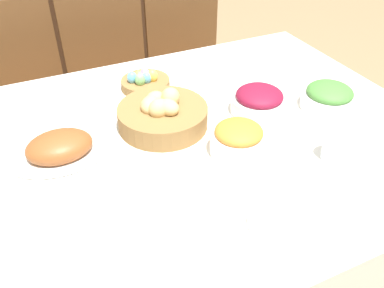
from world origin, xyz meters
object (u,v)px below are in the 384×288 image
ham_platter (60,148)px  carrot_bowl (238,139)px  chair_far_left (26,96)px  chair_far_right (192,62)px  egg_basket (145,82)px  knife (345,204)px  beet_salad_bowl (259,101)px  drinking_cup (336,146)px  sideboard (46,29)px  dinner_plate (298,222)px  green_salad_bowl (329,97)px  bread_basket (162,115)px  spoon (354,201)px  fork (245,243)px  butter_dish (162,216)px  chair_far_center (114,78)px

ham_platter → carrot_bowl: bearing=-23.2°
chair_far_left → ham_platter: size_ratio=3.14×
chair_far_right → egg_basket: (-0.46, -0.59, 0.27)m
chair_far_left → ham_platter: chair_far_left is taller
egg_basket → knife: (0.25, -0.78, -0.02)m
chair_far_left → beet_salad_bowl: (0.70, -0.90, 0.28)m
ham_platter → drinking_cup: (0.71, -0.35, 0.02)m
chair_far_left → knife: size_ratio=5.32×
sideboard → knife: size_ratio=7.65×
ham_platter → carrot_bowl: size_ratio=1.79×
beet_salad_bowl → drinking_cup: size_ratio=2.09×
dinner_plate → carrot_bowl: bearing=88.2°
sideboard → egg_basket: sideboard is taller
green_salad_bowl → sideboard: bearing=110.4°
egg_basket → carrot_bowl: carrot_bowl is taller
ham_platter → bread_basket: bearing=3.1°
chair_far_left → knife: 1.54m
ham_platter → spoon: 0.82m
bread_basket → knife: 0.60m
fork → beet_salad_bowl: bearing=55.4°
chair_far_left → butter_dish: bearing=-83.4°
egg_basket → carrot_bowl: 0.49m
egg_basket → chair_far_right: bearing=51.7°
green_salad_bowl → beet_salad_bowl: 0.24m
egg_basket → knife: bearing=-72.0°
green_salad_bowl → carrot_bowl: bearing=-167.8°
knife → butter_dish: (-0.44, 0.15, 0.01)m
bread_basket → carrot_bowl: 0.27m
egg_basket → ham_platter: (-0.36, -0.27, -0.00)m
bread_basket → green_salad_bowl: size_ratio=1.57×
sideboard → drinking_cup: bearing=-75.9°
egg_basket → spoon: 0.83m
green_salad_bowl → dinner_plate: bearing=-136.6°
carrot_bowl → beet_salad_bowl: (0.18, 0.16, -0.00)m
beet_salad_bowl → dinner_plate: beet_salad_bowl is taller
chair_far_right → egg_basket: size_ratio=5.17×
fork → sideboard: bearing=94.2°
chair_far_left → chair_far_right: same height
sideboard → dinner_plate: bearing=-82.8°
bread_basket → spoon: size_ratio=1.65×
beet_salad_bowl → knife: bearing=-94.6°
chair_far_center → beet_salad_bowl: size_ratio=4.96×
chair_far_right → bread_basket: chair_far_right is taller
green_salad_bowl → fork: size_ratio=1.05×
chair_far_left → chair_far_right: bearing=-3.9°
ham_platter → beet_salad_bowl: beet_salad_bowl is taller
sideboard → egg_basket: 1.53m
chair_far_right → sideboard: (-0.64, 0.91, -0.02)m
chair_far_left → knife: bearing=-68.0°
chair_far_left → green_salad_bowl: (0.93, -0.98, 0.28)m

